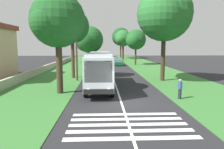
# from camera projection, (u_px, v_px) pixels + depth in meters

# --- Properties ---
(ground) EXTENTS (160.00, 160.00, 0.00)m
(ground) POSITION_uv_depth(u_px,v_px,m) (121.00, 102.00, 16.58)
(ground) COLOR #262628
(grass_verge_left) EXTENTS (120.00, 8.00, 0.04)m
(grass_verge_left) POSITION_uv_depth(u_px,v_px,m) (58.00, 76.00, 31.08)
(grass_verge_left) COLOR #387533
(grass_verge_left) RESTS_ON ground
(grass_verge_right) EXTENTS (120.00, 8.00, 0.04)m
(grass_verge_right) POSITION_uv_depth(u_px,v_px,m) (166.00, 75.00, 31.77)
(grass_verge_right) COLOR #387533
(grass_verge_right) RESTS_ON ground
(centre_line) EXTENTS (110.00, 0.16, 0.01)m
(centre_line) POSITION_uv_depth(u_px,v_px,m) (113.00, 76.00, 31.42)
(centre_line) COLOR silver
(centre_line) RESTS_ON ground
(coach_bus) EXTENTS (11.16, 2.62, 3.73)m
(coach_bus) POSITION_uv_depth(u_px,v_px,m) (100.00, 68.00, 21.84)
(coach_bus) COLOR silver
(coach_bus) RESTS_ON ground
(zebra_crossing) EXTENTS (4.05, 6.80, 0.01)m
(zebra_crossing) POSITION_uv_depth(u_px,v_px,m) (128.00, 124.00, 11.91)
(zebra_crossing) COLOR silver
(zebra_crossing) RESTS_ON ground
(trailing_car_0) EXTENTS (4.30, 1.78, 1.43)m
(trailing_car_0) POSITION_uv_depth(u_px,v_px,m) (100.00, 65.00, 42.39)
(trailing_car_0) COLOR navy
(trailing_car_0) RESTS_ON ground
(trailing_car_1) EXTENTS (4.30, 1.78, 1.43)m
(trailing_car_1) POSITION_uv_depth(u_px,v_px,m) (118.00, 63.00, 47.69)
(trailing_car_1) COLOR #145933
(trailing_car_1) RESTS_ON ground
(trailing_car_2) EXTENTS (4.30, 1.78, 1.43)m
(trailing_car_2) POSITION_uv_depth(u_px,v_px,m) (116.00, 60.00, 57.23)
(trailing_car_2) COLOR #145933
(trailing_car_2) RESTS_ON ground
(trailing_car_3) EXTENTS (4.30, 1.78, 1.43)m
(trailing_car_3) POSITION_uv_depth(u_px,v_px,m) (114.00, 58.00, 63.31)
(trailing_car_3) COLOR #B7A893
(trailing_car_3) RESTS_ON ground
(roadside_tree_left_0) EXTENTS (5.72, 4.97, 9.20)m
(roadside_tree_left_0) POSITION_uv_depth(u_px,v_px,m) (57.00, 22.00, 18.95)
(roadside_tree_left_0) COLOR #3D2D1E
(roadside_tree_left_0) RESTS_ON grass_verge_left
(roadside_tree_left_1) EXTENTS (5.93, 5.11, 8.41)m
(roadside_tree_left_1) POSITION_uv_depth(u_px,v_px,m) (91.00, 42.00, 78.20)
(roadside_tree_left_1) COLOR #4C3826
(roadside_tree_left_1) RESTS_ON grass_verge_left
(roadside_tree_left_2) EXTENTS (5.38, 4.62, 9.37)m
(roadside_tree_left_2) POSITION_uv_depth(u_px,v_px,m) (72.00, 27.00, 28.32)
(roadside_tree_left_2) COLOR #4C3826
(roadside_tree_left_2) RESTS_ON grass_verge_left
(roadside_tree_left_3) EXTENTS (8.88, 7.56, 9.86)m
(roadside_tree_left_3) POSITION_uv_depth(u_px,v_px,m) (89.00, 40.00, 58.00)
(roadside_tree_left_3) COLOR brown
(roadside_tree_left_3) RESTS_ON grass_verge_left
(roadside_tree_right_0) EXTENTS (8.72, 6.97, 11.79)m
(roadside_tree_right_0) POSITION_uv_depth(u_px,v_px,m) (162.00, 15.00, 25.73)
(roadside_tree_right_0) COLOR #3D2D1E
(roadside_tree_right_0) RESTS_ON grass_verge_right
(roadside_tree_right_1) EXTENTS (5.49, 4.67, 8.19)m
(roadside_tree_right_1) POSITION_uv_depth(u_px,v_px,m) (135.00, 40.00, 48.30)
(roadside_tree_right_1) COLOR #3D2D1E
(roadside_tree_right_1) RESTS_ON grass_verge_right
(roadside_tree_right_2) EXTENTS (6.57, 5.45, 9.62)m
(roadside_tree_right_2) POSITION_uv_depth(u_px,v_px,m) (123.00, 39.00, 69.19)
(roadside_tree_right_2) COLOR #3D2D1E
(roadside_tree_right_2) RESTS_ON grass_verge_right
(roadside_tree_right_3) EXTENTS (8.00, 6.65, 11.10)m
(roadside_tree_right_3) POSITION_uv_depth(u_px,v_px,m) (120.00, 37.00, 77.54)
(roadside_tree_right_3) COLOR #3D2D1E
(roadside_tree_right_3) RESTS_ON grass_verge_right
(utility_pole) EXTENTS (0.24, 1.40, 8.33)m
(utility_pole) POSITION_uv_depth(u_px,v_px,m) (76.00, 47.00, 26.25)
(utility_pole) COLOR #473828
(utility_pole) RESTS_ON grass_verge_left
(roadside_wall) EXTENTS (70.00, 0.40, 1.01)m
(roadside_wall) POSITION_uv_depth(u_px,v_px,m) (44.00, 69.00, 35.81)
(roadside_wall) COLOR #B2A893
(roadside_wall) RESTS_ON grass_verge_left
(pedestrian) EXTENTS (0.34, 0.34, 1.69)m
(pedestrian) POSITION_uv_depth(u_px,v_px,m) (180.00, 89.00, 17.42)
(pedestrian) COLOR #26262D
(pedestrian) RESTS_ON grass_verge_right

